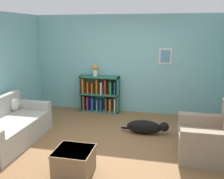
% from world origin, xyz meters
% --- Properties ---
extents(ground_plane, '(14.00, 14.00, 0.00)m').
position_xyz_m(ground_plane, '(0.00, 0.00, 0.00)').
color(ground_plane, brown).
extents(wall_back, '(5.60, 0.13, 2.60)m').
position_xyz_m(wall_back, '(0.00, 2.25, 1.30)').
color(wall_back, '#7AB7BC').
rests_on(wall_back, ground_plane).
extents(couch, '(0.93, 1.85, 0.85)m').
position_xyz_m(couch, '(-2.00, -0.26, 0.31)').
color(couch, '#ADA89E').
rests_on(couch, ground_plane).
extents(bookshelf, '(1.08, 0.29, 0.99)m').
position_xyz_m(bookshelf, '(-0.71, 2.05, 0.47)').
color(bookshelf, '#2D6B56').
rests_on(bookshelf, ground_plane).
extents(recliner_chair, '(0.97, 1.03, 0.95)m').
position_xyz_m(recliner_chair, '(1.87, 0.04, 0.33)').
color(recliner_chair, gray).
rests_on(recliner_chair, ground_plane).
extents(coffee_table, '(0.59, 0.56, 0.42)m').
position_xyz_m(coffee_table, '(-0.29, -1.04, 0.22)').
color(coffee_table, '#846647').
rests_on(coffee_table, ground_plane).
extents(dog, '(1.06, 0.27, 0.30)m').
position_xyz_m(dog, '(0.68, 0.78, 0.16)').
color(dog, black).
rests_on(dog, ground_plane).
extents(vase, '(0.15, 0.15, 0.32)m').
position_xyz_m(vase, '(-0.83, 2.04, 1.17)').
color(vase, silver).
rests_on(vase, bookshelf).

